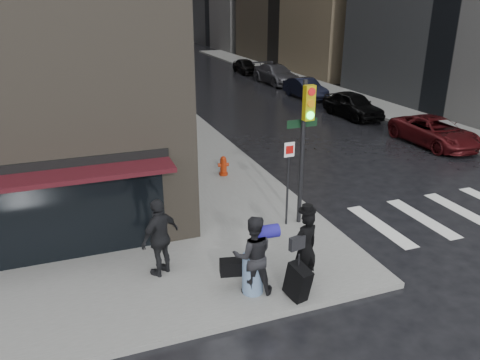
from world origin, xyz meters
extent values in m
plane|color=black|center=(0.00, 0.00, 0.00)|extent=(140.00, 140.00, 0.00)
cube|color=slate|center=(0.00, 27.00, 0.07)|extent=(4.00, 50.00, 0.15)
cube|color=slate|center=(13.50, 27.00, 0.07)|extent=(3.00, 50.00, 0.15)
cube|color=silver|center=(3.50, 1.00, 0.01)|extent=(0.50, 3.00, 0.01)
cube|color=silver|center=(5.10, 1.00, 0.01)|extent=(0.50, 3.00, 0.01)
cube|color=silver|center=(6.70, 1.00, 0.01)|extent=(0.50, 3.00, 0.01)
cube|color=black|center=(-7.00, 2.05, 1.40)|extent=(8.00, 0.12, 2.60)
imported|color=black|center=(-0.28, -1.09, 1.09)|extent=(0.77, 0.60, 1.89)
cylinder|color=black|center=(-0.28, -1.09, 2.06)|extent=(0.40, 0.40, 0.05)
cylinder|color=black|center=(-0.28, -1.09, 2.12)|extent=(0.25, 0.25, 0.15)
cube|color=black|center=(-0.58, -1.23, 1.35)|extent=(0.42, 0.21, 0.33)
cube|color=black|center=(-0.74, -1.65, 0.59)|extent=(0.47, 0.78, 0.96)
cylinder|color=black|center=(-0.74, -1.65, 1.09)|extent=(0.04, 0.04, 0.44)
imported|color=black|center=(-1.59, -1.04, 1.12)|extent=(1.09, 0.93, 1.94)
cube|color=black|center=(-1.99, -0.75, 0.73)|extent=(0.64, 0.43, 0.36)
cylinder|color=navy|center=(-1.25, -0.99, 1.64)|extent=(0.60, 0.34, 0.31)
imported|color=black|center=(-3.41, 0.50, 1.16)|extent=(1.25, 1.07, 2.01)
cylinder|color=black|center=(1.12, 1.90, 2.32)|extent=(0.13, 0.13, 4.35)
cube|color=gold|center=(1.13, 1.66, 3.90)|extent=(0.31, 0.21, 0.98)
cylinder|color=red|center=(1.13, 1.55, 4.23)|extent=(0.22, 0.06, 0.22)
cylinder|color=orange|center=(1.13, 1.55, 3.90)|extent=(0.22, 0.06, 0.22)
cylinder|color=#19E533|center=(1.13, 1.55, 3.58)|extent=(0.22, 0.06, 0.22)
cylinder|color=black|center=(0.68, 1.88, 1.45)|extent=(0.07, 0.07, 2.61)
cube|color=white|center=(0.68, 1.85, 2.54)|extent=(0.33, 0.03, 0.43)
cube|color=black|center=(1.12, 1.98, 3.25)|extent=(0.98, 0.07, 0.24)
cylinder|color=#922409|center=(0.24, 6.61, 0.20)|extent=(0.34, 0.34, 0.10)
cylinder|color=#922409|center=(0.24, 6.61, 0.46)|extent=(0.25, 0.25, 0.63)
sphere|color=#922409|center=(0.24, 6.61, 0.80)|extent=(0.23, 0.23, 0.23)
cylinder|color=#922409|center=(0.24, 6.61, 0.57)|extent=(0.44, 0.20, 0.15)
imported|color=#440D10|center=(11.14, 7.38, 0.66)|extent=(2.23, 4.77, 1.32)
imported|color=black|center=(10.61, 13.57, 0.75)|extent=(2.00, 4.48, 1.50)
imported|color=black|center=(10.74, 19.77, 0.68)|extent=(1.69, 4.22, 1.36)
imported|color=#3A393E|center=(11.28, 25.97, 0.78)|extent=(2.52, 5.49, 1.56)
imported|color=black|center=(10.96, 32.16, 0.67)|extent=(1.68, 3.96, 1.33)
camera|label=1|loc=(-5.11, -9.67, 6.59)|focal=35.00mm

